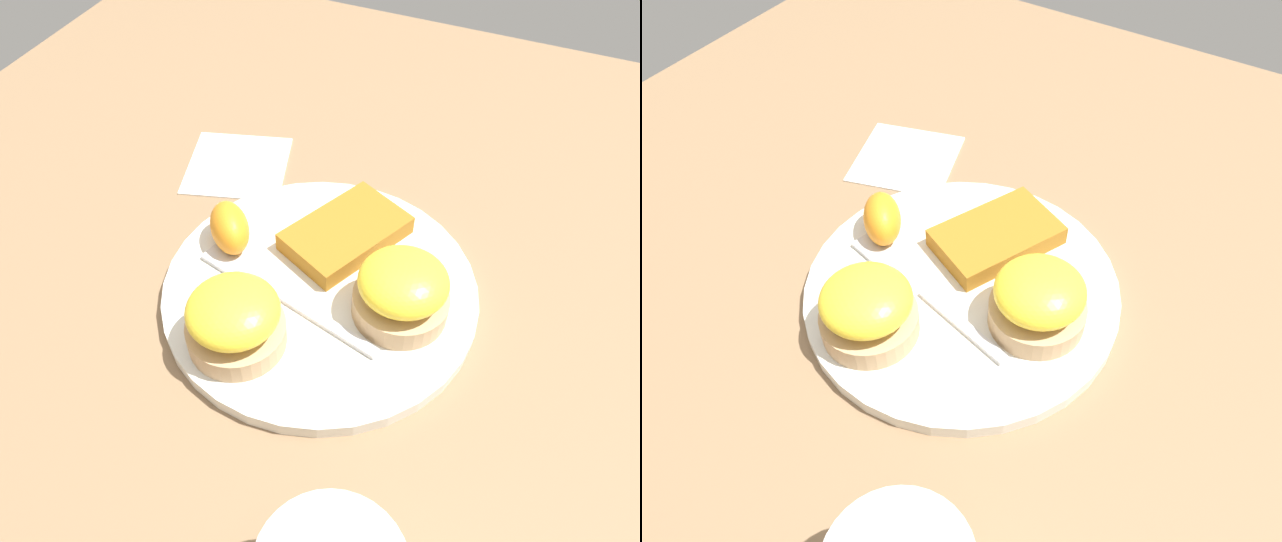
{
  "view_description": "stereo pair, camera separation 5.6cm",
  "coord_description": "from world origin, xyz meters",
  "views": [
    {
      "loc": [
        0.34,
        0.15,
        0.45
      ],
      "look_at": [
        0.0,
        0.0,
        0.03
      ],
      "focal_mm": 35.0,
      "sensor_mm": 36.0,
      "label": 1
    },
    {
      "loc": [
        0.31,
        0.2,
        0.45
      ],
      "look_at": [
        0.0,
        0.0,
        0.03
      ],
      "focal_mm": 35.0,
      "sensor_mm": 36.0,
      "label": 2
    }
  ],
  "objects": [
    {
      "name": "napkin",
      "position": [
        -0.14,
        -0.16,
        0.0
      ],
      "size": [
        0.14,
        0.14,
        0.0
      ],
      "primitive_type": "cube",
      "rotation": [
        0.0,
        0.0,
        0.3
      ],
      "color": "white",
      "rests_on": "ground_plane"
    },
    {
      "name": "orange_wedge",
      "position": [
        -0.01,
        -0.1,
        0.04
      ],
      "size": [
        0.07,
        0.07,
        0.04
      ],
      "primitive_type": "ellipsoid",
      "rotation": [
        0.0,
        0.0,
        3.85
      ],
      "color": "orange",
      "rests_on": "plate"
    },
    {
      "name": "sandwich_benedict_left",
      "position": [
        0.08,
        -0.04,
        0.04
      ],
      "size": [
        0.08,
        0.08,
        0.06
      ],
      "color": "tan",
      "rests_on": "plate"
    },
    {
      "name": "fork",
      "position": [
        0.02,
        -0.03,
        0.02
      ],
      "size": [
        0.07,
        0.19,
        0.0
      ],
      "color": "silver",
      "rests_on": "plate"
    },
    {
      "name": "plate",
      "position": [
        0.0,
        0.0,
        0.01
      ],
      "size": [
        0.29,
        0.29,
        0.01
      ],
      "primitive_type": "cylinder",
      "color": "silver",
      "rests_on": "ground_plane"
    },
    {
      "name": "sandwich_benedict_right",
      "position": [
        -0.0,
        0.08,
        0.04
      ],
      "size": [
        0.08,
        0.08,
        0.06
      ],
      "color": "tan",
      "rests_on": "plate"
    },
    {
      "name": "hashbrown_patty",
      "position": [
        -0.06,
        -0.0,
        0.02
      ],
      "size": [
        0.14,
        0.11,
        0.02
      ],
      "primitive_type": "cube",
      "rotation": [
        0.0,
        0.0,
        -0.44
      ],
      "color": "#9D661C",
      "rests_on": "plate"
    },
    {
      "name": "ground_plane",
      "position": [
        0.0,
        0.0,
        0.0
      ],
      "size": [
        1.1,
        1.1,
        0.0
      ],
      "primitive_type": "plane",
      "color": "#846647"
    }
  ]
}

